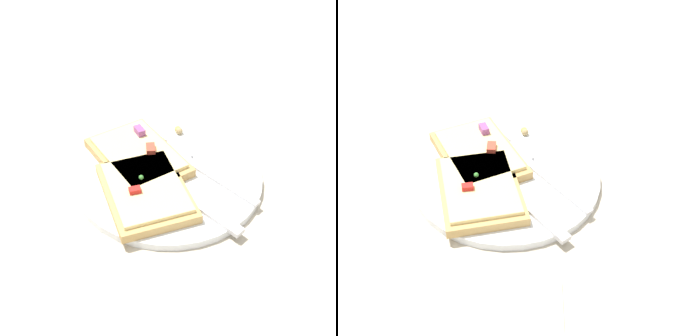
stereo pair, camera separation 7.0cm
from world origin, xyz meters
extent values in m
plane|color=#BCB29E|center=(0.00, 0.00, 0.00)|extent=(4.00, 4.00, 0.00)
cylinder|color=white|center=(0.00, 0.00, 0.01)|extent=(0.28, 0.28, 0.01)
cube|color=silver|center=(-0.08, 0.03, 0.01)|extent=(0.10, 0.11, 0.01)
cube|color=silver|center=(-0.02, -0.05, 0.01)|extent=(0.05, 0.06, 0.01)
cube|color=silver|center=(0.00, -0.08, 0.01)|extent=(0.02, 0.03, 0.00)
cube|color=silver|center=(0.01, -0.08, 0.01)|extent=(0.02, 0.03, 0.00)
cube|color=silver|center=(0.01, -0.07, 0.01)|extent=(0.02, 0.03, 0.00)
cube|color=silver|center=(0.02, -0.07, 0.01)|extent=(0.02, 0.03, 0.00)
cube|color=silver|center=(-0.06, 0.10, 0.01)|extent=(0.06, 0.07, 0.01)
cube|color=silver|center=(0.00, 0.03, 0.01)|extent=(0.09, 0.11, 0.00)
cube|color=tan|center=(0.04, -0.03, 0.02)|extent=(0.17, 0.19, 0.01)
cube|color=beige|center=(0.04, -0.03, 0.03)|extent=(0.15, 0.17, 0.01)
cube|color=#D14733|center=(0.02, -0.03, 0.04)|extent=(0.01, 0.02, 0.01)
cube|color=#934C8E|center=(0.04, -0.08, 0.04)|extent=(0.02, 0.02, 0.01)
cube|color=tan|center=(0.04, 0.05, 0.02)|extent=(0.15, 0.18, 0.01)
cube|color=beige|center=(0.04, 0.05, 0.03)|extent=(0.13, 0.15, 0.01)
sphere|color=#388433|center=(0.04, 0.03, 0.04)|extent=(0.01, 0.01, 0.01)
cube|color=red|center=(0.05, 0.06, 0.04)|extent=(0.02, 0.01, 0.01)
sphere|color=tan|center=(-0.01, 0.03, 0.01)|extent=(0.01, 0.01, 0.01)
sphere|color=tan|center=(0.08, -0.09, 0.02)|extent=(0.01, 0.01, 0.01)
sphere|color=tan|center=(-0.03, -0.10, 0.02)|extent=(0.01, 0.01, 0.01)
sphere|color=tan|center=(-0.03, -0.10, 0.02)|extent=(0.01, 0.01, 0.01)
cube|color=white|center=(0.00, 0.23, 0.00)|extent=(0.15, 0.09, 0.01)
camera|label=1|loc=(0.05, 0.53, 0.48)|focal=50.00mm
camera|label=2|loc=(-0.02, 0.53, 0.48)|focal=50.00mm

